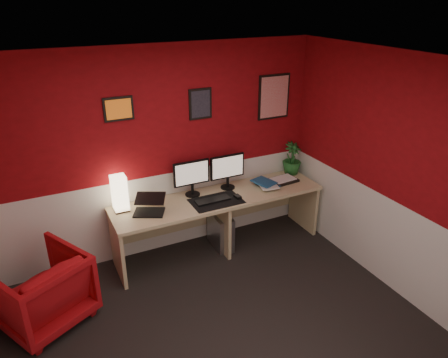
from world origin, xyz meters
TOP-DOWN VIEW (x-y plane):
  - ground at (0.00, 0.00)m, footprint 4.00×3.50m
  - ceiling at (0.00, 0.00)m, footprint 4.00×3.50m
  - wall_back at (0.00, 1.75)m, footprint 4.00×0.01m
  - wall_right at (2.00, 0.00)m, footprint 0.01×3.50m
  - wainscot_back at (0.00, 1.75)m, footprint 4.00×0.01m
  - wainscot_right at (2.00, 0.00)m, footprint 0.01×3.50m
  - desk at (0.63, 1.41)m, footprint 2.60×0.65m
  - shoji_lamp at (-0.51, 1.58)m, footprint 0.16×0.16m
  - laptop at (-0.25, 1.37)m, footprint 0.40×0.35m
  - monitor_left at (0.36, 1.59)m, footprint 0.45×0.06m
  - monitor_right at (0.84, 1.58)m, footprint 0.45×0.06m
  - desk_mat at (0.55, 1.31)m, footprint 0.60×0.38m
  - keyboard at (0.51, 1.33)m, footprint 0.42×0.15m
  - mouse at (0.81, 1.27)m, footprint 0.07×0.10m
  - book_bottom at (1.21, 1.41)m, footprint 0.25×0.32m
  - book_middle at (1.18, 1.39)m, footprint 0.28×0.34m
  - book_top at (1.15, 1.38)m, footprint 0.28×0.33m
  - zen_tray at (1.57, 1.44)m, footprint 0.37×0.28m
  - potted_plant at (1.81, 1.61)m, footprint 0.29×0.29m
  - pc_tower at (0.67, 1.45)m, footprint 0.22×0.46m
  - armchair at (-1.46, 1.01)m, footprint 1.06×1.07m
  - art_left at (-0.39, 1.74)m, footprint 0.32×0.02m
  - art_center at (0.55, 1.74)m, footprint 0.28×0.02m
  - art_right at (1.56, 1.74)m, footprint 0.44×0.02m

SIDE VIEW (x-z plane):
  - ground at x=0.00m, z-range -0.01..0.01m
  - pc_tower at x=0.67m, z-range 0.00..0.45m
  - armchair at x=-1.46m, z-range 0.00..0.73m
  - desk at x=0.63m, z-range 0.00..0.73m
  - wainscot_back at x=0.00m, z-range 0.00..1.00m
  - wainscot_right at x=2.00m, z-range 0.00..1.00m
  - desk_mat at x=0.55m, z-range 0.73..0.74m
  - book_bottom at x=1.21m, z-range 0.73..0.76m
  - keyboard at x=0.51m, z-range 0.74..0.75m
  - zen_tray at x=1.57m, z-range 0.73..0.76m
  - mouse at x=0.81m, z-range 0.74..0.77m
  - book_middle at x=1.18m, z-range 0.76..0.78m
  - book_top at x=1.15m, z-range 0.78..0.81m
  - laptop at x=-0.25m, z-range 0.73..0.95m
  - shoji_lamp at x=-0.51m, z-range 0.73..1.13m
  - potted_plant at x=1.81m, z-range 0.73..1.17m
  - monitor_left at x=0.36m, z-range 0.73..1.31m
  - monitor_right at x=0.84m, z-range 0.73..1.31m
  - wall_back at x=0.00m, z-range 0.00..2.50m
  - wall_right at x=2.00m, z-range 0.00..2.50m
  - art_right at x=1.56m, z-range 1.50..2.06m
  - art_center at x=0.55m, z-range 1.62..1.98m
  - art_left at x=-0.39m, z-range 1.72..1.98m
  - ceiling at x=0.00m, z-range 2.50..2.50m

